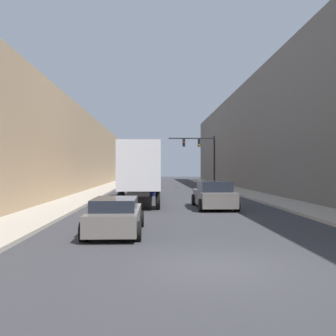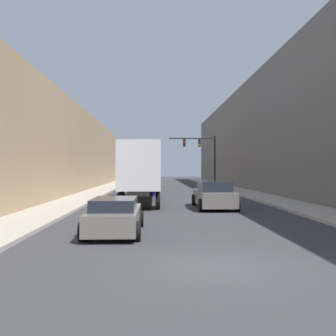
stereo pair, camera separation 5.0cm
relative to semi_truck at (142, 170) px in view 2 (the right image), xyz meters
name	(u,v)px [view 2 (the right image)]	position (x,y,z in m)	size (l,w,h in m)	color
ground_plane	(216,267)	(2.34, -18.24, -2.24)	(200.00, 200.00, 0.00)	#38383D
sidewalk_right	(236,190)	(9.40, 11.76, -2.17)	(2.68, 80.00, 0.15)	#B2A899
sidewalk_left	(101,190)	(-4.72, 11.76, -2.17)	(2.68, 80.00, 0.15)	#B2A899
building_right	(277,135)	(13.74, 11.76, 3.66)	(6.00, 80.00, 11.80)	#66605B
building_left	(58,151)	(-9.06, 11.76, 1.86)	(6.00, 80.00, 8.20)	tan
semi_truck	(142,170)	(0.00, 0.00, 0.00)	(2.43, 13.94, 3.92)	silver
sedan_car	(115,216)	(-0.55, -13.54, -1.62)	(1.96, 4.32, 1.28)	slate
suv_car	(214,195)	(4.36, -5.20, -1.47)	(2.19, 4.90, 1.61)	slate
traffic_signal_gantry	(204,152)	(6.65, 16.38, 1.99)	(5.46, 0.35, 6.16)	black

